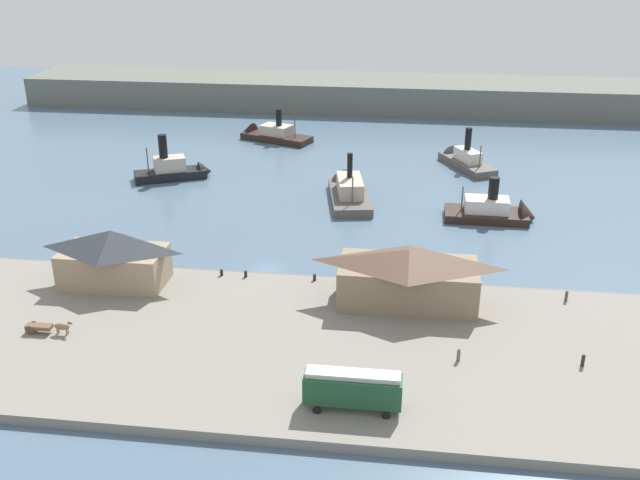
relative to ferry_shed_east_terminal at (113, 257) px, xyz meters
name	(u,v)px	position (x,y,z in m)	size (l,w,h in m)	color
ground_plane	(268,269)	(19.79, 9.61, -5.26)	(320.00, 320.00, 0.00)	slate
quay_promenade	(233,342)	(19.79, -12.39, -4.66)	(110.00, 36.00, 1.20)	gray
seawall_edge	(263,277)	(19.79, 6.01, -4.76)	(110.00, 0.80, 1.00)	#666159
ferry_shed_east_terminal	(113,257)	(0.00, 0.00, 0.00)	(14.54, 7.88, 8.00)	#998466
ferry_shed_customs_shed	(408,276)	(40.72, -0.45, -0.17)	(18.45, 9.12, 7.67)	#847056
street_tram	(353,388)	(35.58, -24.66, -1.50)	(10.11, 2.87, 4.40)	#1E4C2D
horse_cart	(48,327)	(-2.93, -14.32, -3.14)	(6.04, 1.31, 1.87)	brown
pedestrian_near_west_shed	(583,360)	(60.89, -13.35, -3.31)	(0.41, 0.41, 1.66)	#232328
pedestrian_near_cart	(566,296)	(61.88, 2.67, -3.32)	(0.40, 0.40, 1.62)	#3D4C42
pedestrian_by_tram	(459,355)	(46.90, -14.07, -3.29)	(0.42, 0.42, 1.70)	#6B5B4C
mooring_post_center_west	(222,273)	(14.12, 4.30, -3.61)	(0.44, 0.44, 0.90)	black
mooring_post_center_east	(246,274)	(17.67, 4.25, -3.61)	(0.44, 0.44, 0.90)	black
mooring_post_west	(315,277)	(27.60, 4.46, -3.61)	(0.44, 0.44, 0.90)	black
ferry_mid_harbor	(269,134)	(5.76, 81.42, -3.92)	(19.47, 11.94, 10.38)	black
ferry_departing_north	(462,159)	(51.36, 66.29, -3.86)	(12.46, 17.91, 10.29)	#514C47
ferry_approaching_east	(349,190)	(28.85, 43.01, -3.76)	(9.99, 20.41, 11.46)	#514C47
ferry_moored_west	(176,170)	(-7.15, 49.79, -3.41)	(16.04, 10.73, 10.63)	black
ferry_outer_harbor	(498,212)	(56.02, 34.74, -3.87)	(15.73, 7.01, 10.10)	black
far_headland	(342,93)	(19.79, 119.61, -1.26)	(180.00, 24.00, 8.00)	#60665B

